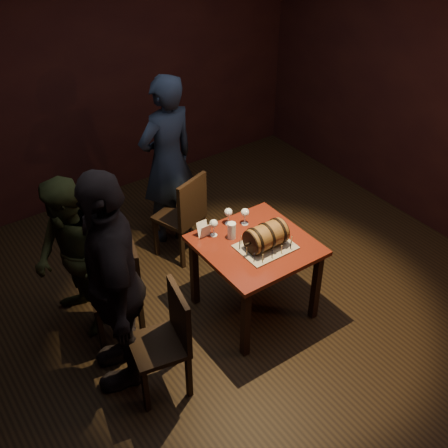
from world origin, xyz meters
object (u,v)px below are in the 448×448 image
at_px(pub_table, 255,254).
at_px(pint_of_ale, 232,231).
at_px(wine_glass_right, 245,213).
at_px(chair_back, 185,213).
at_px(chair_left_front, 168,336).
at_px(barrel_cake, 266,236).
at_px(person_back, 167,161).
at_px(wine_glass_left, 214,224).
at_px(person_left_rear, 72,260).
at_px(person_left_front, 113,282).
at_px(chair_left_rear, 124,284).
at_px(wine_glass_mid, 228,213).

relative_size(pub_table, pint_of_ale, 6.00).
relative_size(wine_glass_right, chair_back, 0.17).
xyz_separation_m(pint_of_ale, chair_left_front, (-0.91, -0.47, -0.30)).
relative_size(barrel_cake, wine_glass_right, 2.40).
bearing_deg(person_back, pub_table, 81.96).
distance_m(wine_glass_left, chair_back, 0.81).
xyz_separation_m(pint_of_ale, person_left_rear, (-1.21, 0.53, -0.10)).
height_order(wine_glass_left, chair_left_front, chair_left_front).
bearing_deg(pub_table, person_left_front, 177.94).
height_order(chair_left_rear, person_back, person_back).
bearing_deg(wine_glass_mid, wine_glass_left, -161.57).
relative_size(person_back, person_left_front, 0.95).
distance_m(chair_left_front, person_left_front, 0.57).
xyz_separation_m(pub_table, person_back, (-0.01, 1.42, 0.25)).
distance_m(wine_glass_left, pint_of_ale, 0.16).
height_order(pint_of_ale, person_back, person_back).
bearing_deg(chair_left_rear, wine_glass_left, -8.51).
xyz_separation_m(wine_glass_right, chair_left_front, (-1.12, -0.56, -0.35)).
bearing_deg(wine_glass_left, pint_of_ale, -47.41).
height_order(pint_of_ale, person_left_rear, person_left_rear).
xyz_separation_m(wine_glass_mid, person_left_front, (-1.24, -0.32, 0.06)).
distance_m(pub_table, chair_back, 1.02).
xyz_separation_m(barrel_cake, chair_left_front, (-1.06, -0.20, -0.35)).
bearing_deg(wine_glass_right, wine_glass_mid, 143.80).
height_order(wine_glass_left, chair_left_rear, chair_left_rear).
bearing_deg(person_left_front, wine_glass_right, 119.55).
distance_m(barrel_cake, chair_left_front, 1.14).
bearing_deg(chair_back, pint_of_ale, -92.67).
relative_size(wine_glass_left, pint_of_ale, 1.07).
relative_size(chair_back, person_left_rear, 0.64).
height_order(chair_left_front, person_back, person_back).
distance_m(wine_glass_right, chair_left_front, 1.30).
relative_size(barrel_cake, chair_left_rear, 0.42).
bearing_deg(person_left_rear, pub_table, 57.55).
bearing_deg(wine_glass_mid, chair_left_rear, 176.87).
height_order(chair_back, chair_left_front, same).
bearing_deg(wine_glass_right, wine_glass_left, 176.61).
bearing_deg(barrel_cake, wine_glass_mid, 97.24).
bearing_deg(wine_glass_right, chair_left_rear, 172.91).
relative_size(wine_glass_mid, chair_left_front, 0.17).
bearing_deg(chair_back, person_left_front, -140.76).
relative_size(chair_left_rear, chair_left_front, 1.00).
height_order(pub_table, chair_left_front, chair_left_front).
xyz_separation_m(barrel_cake, pint_of_ale, (-0.15, 0.27, -0.05)).
bearing_deg(chair_left_front, person_left_front, 125.08).
xyz_separation_m(chair_back, person_left_front, (-1.18, -0.97, 0.41)).
bearing_deg(person_back, wine_glass_mid, 80.75).
height_order(wine_glass_right, chair_back, chair_back).
xyz_separation_m(barrel_cake, person_left_front, (-1.30, 0.13, 0.06)).
xyz_separation_m(wine_glass_right, pint_of_ale, (-0.21, -0.10, -0.05)).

